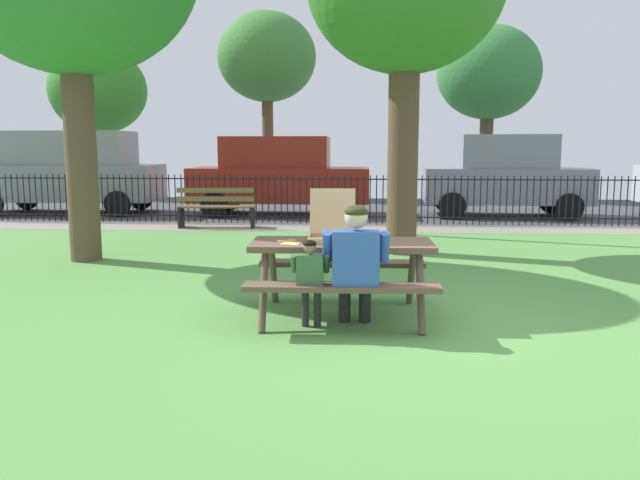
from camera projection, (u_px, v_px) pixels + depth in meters
ground at (424, 283)px, 8.08m from camera, size 28.00×12.08×0.02m
cobblestone_walkway at (400, 229)px, 13.35m from camera, size 28.00×1.40×0.01m
street_asphalt at (392, 209)px, 17.51m from camera, size 28.00×7.02×0.01m
picnic_table_foreground at (342, 259)px, 6.37m from camera, size 1.84×1.53×0.79m
pizza_box_open at (332, 231)px, 6.40m from camera, size 0.48×0.54×0.51m
pizza_slice_on_table at (290, 242)px, 6.26m from camera, size 0.26×0.27×0.02m
adult_at_table at (356, 262)px, 5.86m from camera, size 0.62×0.60×1.19m
child_at_table at (310, 276)px, 5.87m from camera, size 0.36×0.35×0.87m
iron_fence_streetside at (399, 200)px, 13.96m from camera, size 19.14×0.03×1.08m
park_bench_left at (217, 208)px, 13.42m from camera, size 1.62×0.55×0.85m
lamp_post_walkway at (398, 91)px, 12.07m from camera, size 0.28×0.28×4.55m
parked_car_left at (68, 170)px, 16.25m from camera, size 4.67×2.10×2.08m
parked_car_center at (279, 175)px, 15.89m from camera, size 4.40×1.92×1.94m
parked_car_right at (505, 175)px, 15.51m from camera, size 3.98×1.98×1.98m
far_tree_left at (98, 91)px, 21.82m from camera, size 3.29×3.29×5.09m
far_tree_midleft at (267, 58)px, 21.28m from camera, size 3.29×3.29×6.14m
far_tree_center at (489, 74)px, 20.86m from camera, size 3.37×3.37×5.61m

